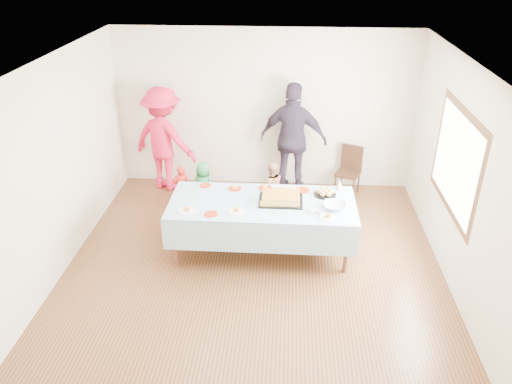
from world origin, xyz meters
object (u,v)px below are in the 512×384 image
birthday_cake (281,198)px  dining_chair (349,168)px  adult_left (164,139)px  party_table (262,206)px

birthday_cake → dining_chair: (1.12, 1.84, -0.36)m
adult_left → party_table: bearing=154.4°
party_table → dining_chair: bearing=53.9°
birthday_cake → dining_chair: bearing=58.6°
party_table → adult_left: (-1.77, 1.89, 0.17)m
party_table → dining_chair: (1.37, 1.88, -0.25)m
party_table → birthday_cake: birthday_cake is taller
party_table → birthday_cake: (0.25, 0.04, 0.10)m
dining_chair → adult_left: adult_left is taller
birthday_cake → adult_left: size_ratio=0.33×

